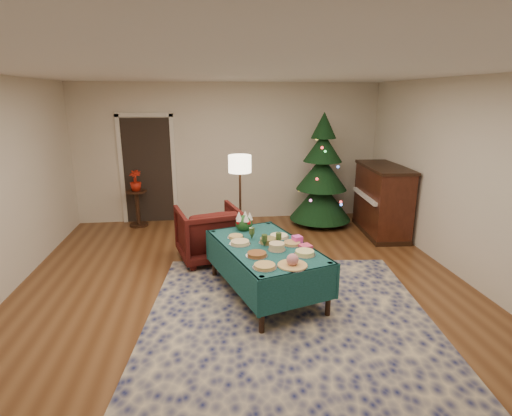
{
  "coord_description": "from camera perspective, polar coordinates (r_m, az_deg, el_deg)",
  "views": [
    {
      "loc": [
        -0.45,
        -4.43,
        2.44
      ],
      "look_at": [
        0.25,
        1.2,
        0.84
      ],
      "focal_mm": 28.0,
      "sensor_mm": 36.0,
      "label": 1
    }
  ],
  "objects": [
    {
      "name": "room_shell",
      "position": [
        4.58,
        -1.26,
        1.95
      ],
      "size": [
        7.0,
        7.0,
        7.0
      ],
      "color": "#593319",
      "rests_on": "ground"
    },
    {
      "name": "doorway",
      "position": [
        8.11,
        -15.2,
        5.62
      ],
      "size": [
        1.08,
        0.04,
        2.16
      ],
      "color": "black",
      "rests_on": "ground"
    },
    {
      "name": "rug",
      "position": [
        4.31,
        5.39,
        -18.7
      ],
      "size": [
        3.61,
        4.5,
        0.02
      ],
      "primitive_type": "cube",
      "rotation": [
        0.0,
        0.0,
        -0.1
      ],
      "color": "#121946",
      "rests_on": "ground"
    },
    {
      "name": "buffet_table",
      "position": [
        4.98,
        1.38,
        -6.79
      ],
      "size": [
        1.47,
        1.93,
        0.67
      ],
      "color": "black",
      "rests_on": "ground"
    },
    {
      "name": "platter_0",
      "position": [
        4.31,
        1.25,
        -8.31
      ],
      "size": [
        0.27,
        0.27,
        0.04
      ],
      "color": "silver",
      "rests_on": "buffet_table"
    },
    {
      "name": "platter_1",
      "position": [
        4.35,
        5.24,
        -7.65
      ],
      "size": [
        0.33,
        0.33,
        0.14
      ],
      "color": "silver",
      "rests_on": "buffet_table"
    },
    {
      "name": "platter_2",
      "position": [
        4.67,
        6.97,
        -6.4
      ],
      "size": [
        0.25,
        0.25,
        0.06
      ],
      "color": "silver",
      "rests_on": "buffet_table"
    },
    {
      "name": "platter_3",
      "position": [
        4.6,
        0.11,
        -6.67
      ],
      "size": [
        0.26,
        0.26,
        0.05
      ],
      "color": "silver",
      "rests_on": "buffet_table"
    },
    {
      "name": "platter_4",
      "position": [
        4.77,
        2.99,
        -5.57
      ],
      "size": [
        0.22,
        0.22,
        0.09
      ],
      "color": "silver",
      "rests_on": "buffet_table"
    },
    {
      "name": "platter_5",
      "position": [
        4.97,
        5.16,
        -5.07
      ],
      "size": [
        0.24,
        0.24,
        0.04
      ],
      "color": "silver",
      "rests_on": "buffet_table"
    },
    {
      "name": "platter_6",
      "position": [
        4.97,
        -2.3,
        -4.97
      ],
      "size": [
        0.27,
        0.27,
        0.05
      ],
      "color": "silver",
      "rests_on": "buffet_table"
    },
    {
      "name": "platter_7",
      "position": [
        5.0,
        1.76,
        -4.71
      ],
      "size": [
        0.24,
        0.24,
        0.06
      ],
      "color": "silver",
      "rests_on": "buffet_table"
    },
    {
      "name": "platter_8",
      "position": [
        5.2,
        3.3,
        -4.05
      ],
      "size": [
        0.27,
        0.27,
        0.04
      ],
      "color": "silver",
      "rests_on": "buffet_table"
    },
    {
      "name": "platter_9",
      "position": [
        5.18,
        -2.91,
        -4.13
      ],
      "size": [
        0.21,
        0.21,
        0.04
      ],
      "color": "silver",
      "rests_on": "buffet_table"
    },
    {
      "name": "goblet_0",
      "position": [
        5.11,
        -0.59,
        -3.61
      ],
      "size": [
        0.07,
        0.07,
        0.16
      ],
      "color": "#2D471E",
      "rests_on": "buffet_table"
    },
    {
      "name": "goblet_1",
      "position": [
        4.93,
        3.25,
        -4.38
      ],
      "size": [
        0.07,
        0.07,
        0.16
      ],
      "color": "#2D471E",
      "rests_on": "buffet_table"
    },
    {
      "name": "goblet_2",
      "position": [
        4.87,
        1.21,
        -4.63
      ],
      "size": [
        0.07,
        0.07,
        0.16
      ],
      "color": "#2D471E",
      "rests_on": "buffet_table"
    },
    {
      "name": "napkin_stack",
      "position": [
        4.89,
        7.09,
        -5.45
      ],
      "size": [
        0.17,
        0.17,
        0.04
      ],
      "primitive_type": "cube",
      "rotation": [
        0.0,
        0.0,
        0.3
      ],
      "color": "#E43F6A",
      "rests_on": "buffet_table"
    },
    {
      "name": "gift_box",
      "position": [
        5.03,
        5.91,
        -4.5
      ],
      "size": [
        0.13,
        0.13,
        0.09
      ],
      "primitive_type": "cube",
      "rotation": [
        0.0,
        0.0,
        0.3
      ],
      "color": "#EB41B4",
      "rests_on": "buffet_table"
    },
    {
      "name": "centerpiece",
      "position": [
        5.46,
        -1.74,
        -1.96
      ],
      "size": [
        0.24,
        0.24,
        0.28
      ],
      "color": "#1E4C1E",
      "rests_on": "buffet_table"
    },
    {
      "name": "armchair",
      "position": [
        6.13,
        -6.78,
        -3.26
      ],
      "size": [
        1.07,
        1.03,
        0.92
      ],
      "primitive_type": "imported",
      "rotation": [
        0.0,
        0.0,
        3.39
      ],
      "color": "#44110E",
      "rests_on": "ground"
    },
    {
      "name": "floor_lamp",
      "position": [
        6.48,
        -2.32,
        5.52
      ],
      "size": [
        0.37,
        0.37,
        1.53
      ],
      "color": "#A57F3F",
      "rests_on": "ground"
    },
    {
      "name": "side_table",
      "position": [
        8.03,
        -16.55,
        -0.11
      ],
      "size": [
        0.39,
        0.39,
        0.7
      ],
      "color": "black",
      "rests_on": "ground"
    },
    {
      "name": "potted_plant",
      "position": [
        7.92,
        -16.81,
        3.16
      ],
      "size": [
        0.22,
        0.39,
        0.22
      ],
      "primitive_type": "imported",
      "color": "#AE1B0C",
      "rests_on": "side_table"
    },
    {
      "name": "christmas_tree",
      "position": [
        7.79,
        9.37,
        4.63
      ],
      "size": [
        1.56,
        1.56,
        2.16
      ],
      "color": "black",
      "rests_on": "ground"
    },
    {
      "name": "piano",
      "position": [
        7.57,
        17.54,
        1.0
      ],
      "size": [
        0.78,
        1.49,
        1.25
      ],
      "color": "black",
      "rests_on": "ground"
    }
  ]
}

